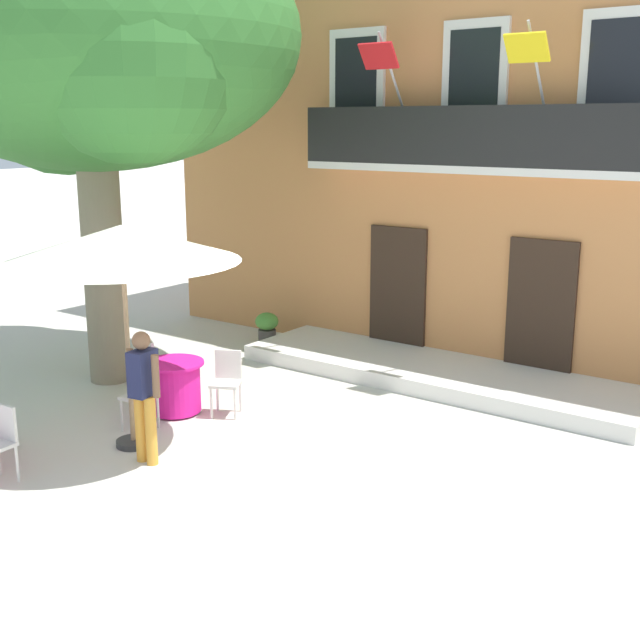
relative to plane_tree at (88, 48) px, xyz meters
name	(u,v)px	position (x,y,z in m)	size (l,w,h in m)	color
ground_plane	(221,448)	(3.48, -1.09, -5.12)	(120.00, 120.00, 0.00)	beige
building_facade	(522,140)	(4.42, 5.89, -1.37)	(13.00, 5.09, 7.50)	#CC844C
entrance_step_platform	(438,373)	(4.42, 2.99, -5.00)	(6.66, 1.83, 0.25)	silver
plane_tree	(88,48)	(0.00, 0.00, 0.00)	(6.64, 5.83, 7.21)	#7F755B
cafe_table_middle	(174,387)	(2.07, -0.53, -4.73)	(0.86, 0.86, 0.76)	#DB1984
cafe_chair_middle_0	(227,378)	(2.70, -0.10, -4.59)	(0.54, 0.54, 0.91)	silver
cafe_chair_middle_1	(158,364)	(1.39, -0.20, -4.59)	(0.55, 0.55, 0.91)	silver
cafe_chair_middle_2	(143,393)	(2.25, -1.26, -4.59)	(0.45, 0.45, 0.91)	silver
cafe_umbrella	(122,244)	(2.52, -1.71, -2.51)	(2.90, 2.90, 2.85)	#997A56
ground_planter_left	(267,326)	(0.74, 3.13, -4.79)	(0.44, 0.44, 0.59)	#47423D
pedestrian_near_entrance	(144,390)	(3.07, -1.96, -4.19)	(0.53, 0.37, 1.65)	gold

